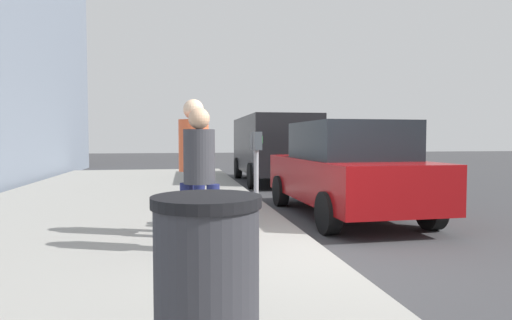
% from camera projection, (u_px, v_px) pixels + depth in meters
% --- Properties ---
extents(ground_plane, '(80.00, 80.00, 0.00)m').
position_uv_depth(ground_plane, '(326.00, 261.00, 5.17)').
color(ground_plane, '#38383A').
rests_on(ground_plane, ground).
extents(sidewalk_slab, '(28.00, 6.00, 0.15)m').
position_uv_depth(sidewalk_slab, '(60.00, 268.00, 4.64)').
color(sidewalk_slab, gray).
rests_on(sidewalk_slab, ground_plane).
extents(parking_meter, '(0.36, 0.12, 1.41)m').
position_uv_depth(parking_meter, '(256.00, 159.00, 6.27)').
color(parking_meter, gray).
rests_on(parking_meter, sidewalk_slab).
extents(pedestrian_at_meter, '(0.53, 0.40, 1.84)m').
position_uv_depth(pedestrian_at_meter, '(194.00, 155.00, 5.81)').
color(pedestrian_at_meter, '#191E4C').
rests_on(pedestrian_at_meter, sidewalk_slab).
extents(pedestrian_bystander, '(0.36, 0.45, 1.67)m').
position_uv_depth(pedestrian_bystander, '(199.00, 169.00, 4.99)').
color(pedestrian_bystander, '#191E4C').
rests_on(pedestrian_bystander, sidewalk_slab).
extents(parked_sedan_near, '(4.44, 2.05, 1.77)m').
position_uv_depth(parked_sedan_near, '(346.00, 169.00, 8.07)').
color(parked_sedan_near, maroon).
rests_on(parked_sedan_near, ground_plane).
extents(parked_van_far, '(5.22, 2.17, 2.18)m').
position_uv_depth(parked_van_far, '(272.00, 145.00, 14.40)').
color(parked_van_far, black).
rests_on(parked_van_far, ground_plane).
extents(trash_bin, '(0.59, 0.59, 1.01)m').
position_uv_depth(trash_bin, '(207.00, 289.00, 2.31)').
color(trash_bin, '#2D2D33').
rests_on(trash_bin, sidewalk_slab).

